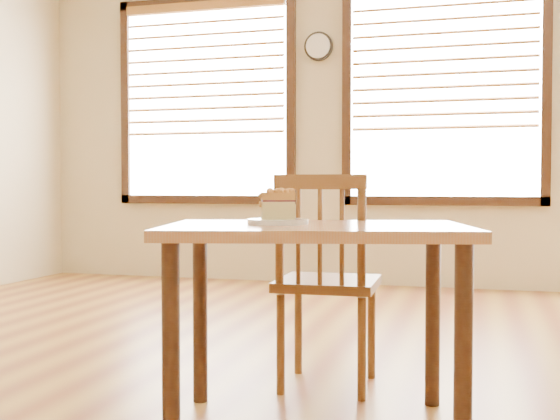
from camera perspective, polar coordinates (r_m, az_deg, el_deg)
name	(u,v)px	position (r m, az deg, el deg)	size (l,w,h in m)	color
window_left	(206,89)	(6.78, -6.07, 9.76)	(1.76, 0.10, 1.96)	white
window_right	(443,79)	(6.31, 13.12, 10.31)	(1.76, 0.10, 1.96)	white
wall_clock	(318,46)	(6.50, 3.14, 13.15)	(0.26, 0.05, 0.26)	black
cafe_table_main	(316,255)	(2.57, 2.92, -3.68)	(1.23, 0.95, 0.75)	#A06A3E
cafe_chair_main	(326,280)	(3.09, 3.79, -5.70)	(0.44, 0.44, 0.95)	brown
plate	(278,222)	(2.61, -0.18, -0.96)	(0.23, 0.23, 0.02)	white
cake_slice	(278,203)	(2.60, -0.16, 0.56)	(0.15, 0.13, 0.12)	#C9BE71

